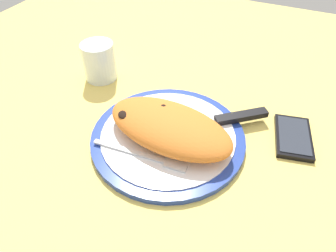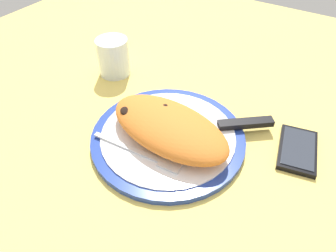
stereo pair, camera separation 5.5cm
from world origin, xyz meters
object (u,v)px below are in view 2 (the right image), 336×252
plate (168,137)px  calzone (169,127)px  smartphone (298,149)px  fork (144,154)px  knife (228,125)px  water_glass (114,59)px

plate → calzone: bearing=-49.0°
plate → smartphone: size_ratio=2.36×
calzone → fork: bearing=-101.7°
plate → fork: bearing=-96.7°
plate → fork: (-0.79, -6.69, 1.00)cm
plate → fork: fork is taller
calzone → fork: (-1.27, -6.14, -2.27)cm
plate → knife: (8.73, 7.73, 1.29)cm
knife → water_glass: water_glass is taller
plate → calzone: calzone is taller
plate → fork: 6.81cm
fork → water_glass: size_ratio=2.02×
knife → water_glass: bearing=171.5°
calzone → knife: 11.86cm
plate → water_glass: 26.45cm
calzone → smartphone: 23.84cm
water_glass → calzone: bearing=-28.9°
plate → smartphone: bearing=24.8°
calzone → water_glass: water_glass is taller
plate → knife: bearing=41.5°
knife → water_glass: (-31.84, 4.75, 1.83)cm
plate → fork: size_ratio=1.63×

